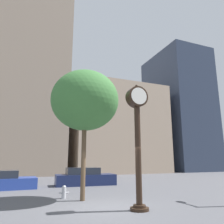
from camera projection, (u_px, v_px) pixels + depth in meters
name	position (u px, v px, depth m)	size (l,w,h in m)	color
ground_plane	(107.00, 207.00, 9.27)	(200.00, 200.00, 0.00)	#515156
building_tall_tower	(24.00, 72.00, 32.58)	(12.06, 12.00, 29.60)	gray
building_storefront_row	(113.00, 130.00, 36.13)	(14.39, 12.00, 13.41)	tan
building_glass_modern	(178.00, 111.00, 41.89)	(8.57, 12.00, 22.10)	#2D384C
street_clock	(138.00, 130.00, 9.36)	(0.92, 0.75, 5.27)	black
car_blue	(1.00, 181.00, 14.78)	(4.59, 2.06, 1.24)	#28429E
car_navy	(85.00, 178.00, 17.23)	(4.73, 1.98, 1.35)	#19234C
fire_hydrant_near	(64.00, 192.00, 11.39)	(0.52, 0.23, 0.66)	#B7B7BC
bare_tree	(85.00, 101.00, 11.80)	(3.62, 3.62, 6.74)	brown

